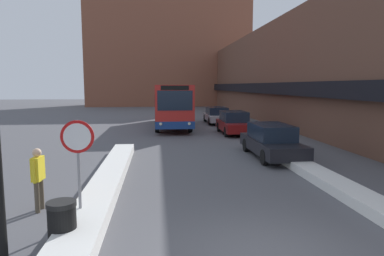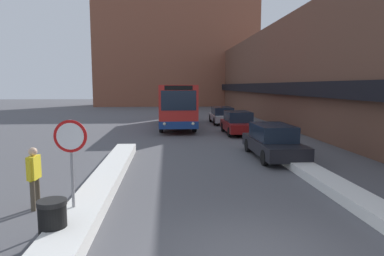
% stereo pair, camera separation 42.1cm
% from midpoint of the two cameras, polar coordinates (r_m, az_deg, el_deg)
% --- Properties ---
extents(building_row_right, '(5.50, 60.00, 8.58)m').
position_cam_midpoint_polar(building_row_right, '(32.07, 17.58, 8.56)').
color(building_row_right, brown).
rests_on(building_row_right, ground_plane).
extents(building_backdrop_far, '(26.00, 8.00, 16.51)m').
position_cam_midpoint_polar(building_backdrop_far, '(57.84, -2.38, 12.00)').
color(building_backdrop_far, brown).
rests_on(building_backdrop_far, ground_plane).
extents(snow_bank_left, '(0.90, 16.27, 0.39)m').
position_cam_midpoint_polar(snow_bank_left, '(9.48, -15.36, -12.02)').
color(snow_bank_left, silver).
rests_on(snow_bank_left, ground_plane).
extents(snow_bank_right, '(0.90, 15.96, 0.32)m').
position_cam_midpoint_polar(snow_bank_right, '(10.58, 27.12, -10.75)').
color(snow_bank_right, silver).
rests_on(snow_bank_right, ground_plane).
extents(city_bus, '(2.60, 10.73, 3.31)m').
position_cam_midpoint_polar(city_bus, '(27.25, -2.16, 3.99)').
color(city_bus, red).
rests_on(city_bus, ground_plane).
extents(parked_car_front, '(1.81, 4.77, 1.51)m').
position_cam_midpoint_polar(parked_car_front, '(15.99, 14.07, -2.15)').
color(parked_car_front, black).
rests_on(parked_car_front, ground_plane).
extents(parked_car_middle, '(1.82, 4.27, 1.53)m').
position_cam_midpoint_polar(parked_car_middle, '(23.36, 8.20, 0.86)').
color(parked_car_middle, maroon).
rests_on(parked_car_middle, ground_plane).
extents(parked_car_back, '(1.88, 4.67, 1.40)m').
position_cam_midpoint_polar(parked_car_back, '(29.93, 5.47, 2.15)').
color(parked_car_back, '#B7B7BC').
rests_on(parked_car_back, ground_plane).
extents(stop_sign, '(0.76, 0.08, 2.47)m').
position_cam_midpoint_polar(stop_sign, '(8.38, -18.17, -3.29)').
color(stop_sign, gray).
rests_on(stop_sign, ground_plane).
extents(pedestrian, '(0.23, 0.54, 1.66)m').
position_cam_midpoint_polar(pedestrian, '(9.86, -23.73, -6.78)').
color(pedestrian, brown).
rests_on(pedestrian, ground_plane).
extents(trash_bin, '(0.59, 0.59, 0.95)m').
position_cam_midpoint_polar(trash_bin, '(7.70, -20.70, -14.53)').
color(trash_bin, black).
rests_on(trash_bin, ground_plane).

